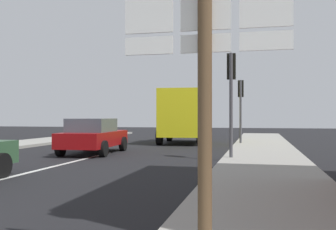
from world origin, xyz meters
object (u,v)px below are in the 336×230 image
object	(u,v)px
sedan_far	(93,135)
delivery_truck	(183,115)
traffic_light_far_right	(241,97)
route_sign_post	(205,71)
traffic_light_near_right	(231,81)

from	to	relation	value
sedan_far	delivery_truck	world-z (taller)	delivery_truck
sedan_far	traffic_light_far_right	xyz separation A→B (m)	(5.81, 6.12, 1.84)
delivery_truck	route_sign_post	xyz separation A→B (m)	(3.75, -18.31, 0.35)
sedan_far	traffic_light_far_right	distance (m)	8.64
sedan_far	delivery_truck	size ratio (longest dim) A/B	0.84
route_sign_post	traffic_light_near_right	xyz separation A→B (m)	(-0.42, 10.01, 0.79)
sedan_far	traffic_light_far_right	size ratio (longest dim) A/B	1.23
delivery_truck	traffic_light_far_right	size ratio (longest dim) A/B	1.46
sedan_far	route_sign_post	world-z (taller)	route_sign_post
traffic_light_near_right	traffic_light_far_right	bearing A→B (deg)	90.00
traffic_light_far_right	route_sign_post	bearing A→B (deg)	-88.63
delivery_truck	route_sign_post	bearing A→B (deg)	-78.42
traffic_light_near_right	delivery_truck	bearing A→B (deg)	111.86
route_sign_post	traffic_light_near_right	world-z (taller)	traffic_light_near_right
delivery_truck	route_sign_post	size ratio (longest dim) A/B	1.60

